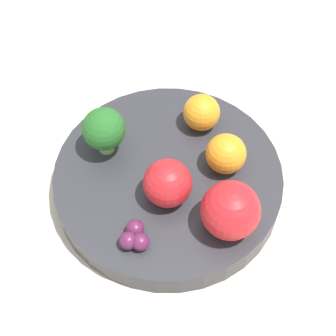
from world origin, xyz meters
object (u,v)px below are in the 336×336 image
(apple_red, at_px, (231,210))
(apple_green, at_px, (168,183))
(orange_front, at_px, (202,113))
(orange_back, at_px, (226,154))
(bowl, at_px, (168,181))
(broccoli, at_px, (104,130))
(grape_cluster, at_px, (134,237))

(apple_red, distance_m, apple_green, 0.07)
(orange_front, height_order, orange_back, orange_back)
(apple_red, bearing_deg, orange_front, -107.62)
(bowl, height_order, orange_front, orange_front)
(broccoli, xyz_separation_m, apple_green, (-0.03, 0.08, -0.01))
(apple_red, relative_size, apple_green, 1.18)
(apple_red, height_order, apple_green, apple_red)
(bowl, distance_m, orange_front, 0.08)
(bowl, distance_m, orange_back, 0.07)
(apple_red, xyz_separation_m, grape_cluster, (0.09, -0.03, -0.02))
(broccoli, relative_size, orange_front, 1.41)
(bowl, bearing_deg, broccoli, -53.72)
(bowl, bearing_deg, orange_back, 161.97)
(bowl, bearing_deg, apple_red, 106.16)
(apple_red, height_order, orange_back, apple_red)
(bowl, xyz_separation_m, orange_front, (-0.06, -0.04, 0.03))
(grape_cluster, bearing_deg, orange_front, -142.90)
(apple_green, relative_size, orange_front, 1.21)
(apple_red, distance_m, grape_cluster, 0.09)
(broccoli, bearing_deg, apple_green, 109.75)
(orange_back, bearing_deg, bowl, -18.03)
(apple_green, bearing_deg, broccoli, -70.25)
(broccoli, bearing_deg, bowl, 126.28)
(grape_cluster, bearing_deg, bowl, -139.72)
(apple_red, xyz_separation_m, orange_front, (-0.04, -0.12, -0.01))
(orange_front, relative_size, orange_back, 0.95)
(orange_back, distance_m, grape_cluster, 0.13)
(apple_green, bearing_deg, grape_cluster, 30.50)
(apple_green, height_order, grape_cluster, apple_green)
(orange_back, height_order, grape_cluster, orange_back)
(apple_green, xyz_separation_m, orange_back, (-0.07, -0.01, -0.00))
(bowl, bearing_deg, grape_cluster, 40.28)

